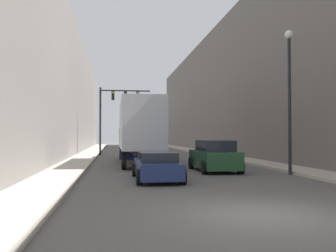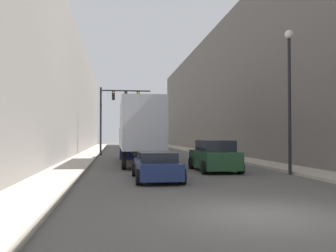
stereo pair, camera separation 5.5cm
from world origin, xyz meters
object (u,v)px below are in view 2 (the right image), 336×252
at_px(semi_truck, 138,130).
at_px(suv_car, 214,156).
at_px(sedan_car, 156,166).
at_px(street_lamp, 289,83).
at_px(traffic_signal_gantry, 114,107).

xyz_separation_m(semi_truck, suv_car, (3.79, -6.46, -1.54)).
height_order(sedan_car, street_lamp, street_lamp).
distance_m(suv_car, traffic_signal_gantry, 19.24).
height_order(semi_truck, suv_car, semi_truck).
bearing_deg(suv_car, semi_truck, 120.40).
bearing_deg(traffic_signal_gantry, suv_car, -72.70).
xyz_separation_m(semi_truck, traffic_signal_gantry, (-1.81, 11.51, 2.46)).
xyz_separation_m(sedan_car, traffic_signal_gantry, (-1.98, 21.59, 4.20)).
bearing_deg(sedan_car, traffic_signal_gantry, 95.24).
height_order(semi_truck, street_lamp, street_lamp).
relative_size(suv_car, traffic_signal_gantry, 0.66).
xyz_separation_m(traffic_signal_gantry, street_lamp, (8.90, -20.29, -0.16)).
xyz_separation_m(sedan_car, street_lamp, (6.92, 1.31, 4.04)).
bearing_deg(semi_truck, suv_car, -59.60).
distance_m(traffic_signal_gantry, street_lamp, 22.15).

